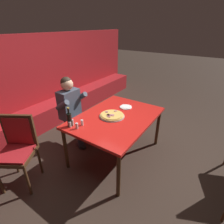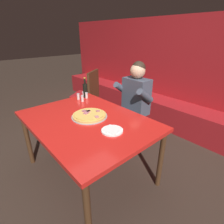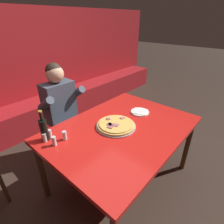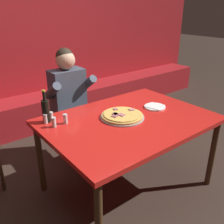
{
  "view_description": "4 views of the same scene",
  "coord_description": "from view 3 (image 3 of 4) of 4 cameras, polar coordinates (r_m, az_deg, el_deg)",
  "views": [
    {
      "loc": [
        -2.05,
        -1.3,
        2.07
      ],
      "look_at": [
        0.01,
        0.08,
        0.81
      ],
      "focal_mm": 28.0,
      "sensor_mm": 36.0,
      "label": 1
    },
    {
      "loc": [
        1.46,
        -0.92,
        1.61
      ],
      "look_at": [
        0.04,
        0.34,
        0.75
      ],
      "focal_mm": 28.0,
      "sensor_mm": 36.0,
      "label": 2
    },
    {
      "loc": [
        -1.17,
        -0.89,
        1.72
      ],
      "look_at": [
        -0.08,
        0.07,
        0.94
      ],
      "focal_mm": 28.0,
      "sensor_mm": 36.0,
      "label": 3
    },
    {
      "loc": [
        -1.37,
        -1.5,
        1.7
      ],
      "look_at": [
        -0.17,
        0.03,
        0.86
      ],
      "focal_mm": 40.0,
      "sensor_mm": 36.0,
      "label": 4
    }
  ],
  "objects": [
    {
      "name": "beer_bottle",
      "position": [
        1.64,
        -21.35,
        -5.27
      ],
      "size": [
        0.07,
        0.07,
        0.29
      ],
      "color": "black",
      "rests_on": "main_dining_table"
    },
    {
      "name": "shaker_oregano",
      "position": [
        1.58,
        -18.38,
        -9.1
      ],
      "size": [
        0.04,
        0.04,
        0.09
      ],
      "color": "silver",
      "rests_on": "main_dining_table"
    },
    {
      "name": "ground_plane",
      "position": [
        2.26,
        2.76,
        -21.26
      ],
      "size": [
        24.0,
        24.0,
        0.0
      ],
      "primitive_type": "plane",
      "color": "#33261E"
    },
    {
      "name": "shaker_black_pepper",
      "position": [
        1.68,
        -19.63,
        -6.92
      ],
      "size": [
        0.04,
        0.04,
        0.09
      ],
      "color": "silver",
      "rests_on": "main_dining_table"
    },
    {
      "name": "booth_bench",
      "position": [
        3.33,
        -22.92,
        -0.6
      ],
      "size": [
        6.46,
        0.48,
        0.46
      ],
      "primitive_type": "cube",
      "color": "#A3191E",
      "rests_on": "ground_plane"
    },
    {
      "name": "shaker_parmesan",
      "position": [
        1.65,
        -21.16,
        -7.87
      ],
      "size": [
        0.04,
        0.04,
        0.09
      ],
      "color": "silver",
      "rests_on": "main_dining_table"
    },
    {
      "name": "pizza",
      "position": [
        1.76,
        1.25,
        -4.23
      ],
      "size": [
        0.4,
        0.4,
        0.05
      ],
      "color": "#9E9EA3",
      "rests_on": "main_dining_table"
    },
    {
      "name": "main_dining_table",
      "position": [
        1.79,
        3.27,
        -6.81
      ],
      "size": [
        1.48,
        1.08,
        0.76
      ],
      "color": "#422816",
      "rests_on": "ground_plane"
    },
    {
      "name": "booth_wall_panel",
      "position": [
        3.37,
        -27.85,
        11.96
      ],
      "size": [
        6.8,
        0.16,
        1.9
      ],
      "primitive_type": "cube",
      "color": "#A3191E",
      "rests_on": "ground_plane"
    },
    {
      "name": "diner_seated_blue_shirt",
      "position": [
        2.27,
        -15.4,
        0.77
      ],
      "size": [
        0.53,
        0.53,
        1.27
      ],
      "color": "black",
      "rests_on": "ground_plane"
    },
    {
      "name": "shaker_red_pepper_flakes",
      "position": [
        1.62,
        -15.19,
        -7.52
      ],
      "size": [
        0.04,
        0.04,
        0.09
      ],
      "color": "silver",
      "rests_on": "main_dining_table"
    },
    {
      "name": "plate_white_paper",
      "position": [
        2.04,
        9.09,
        0.04
      ],
      "size": [
        0.21,
        0.21,
        0.02
      ],
      "color": "white",
      "rests_on": "main_dining_table"
    }
  ]
}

